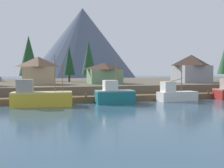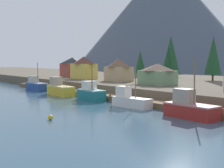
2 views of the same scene
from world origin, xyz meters
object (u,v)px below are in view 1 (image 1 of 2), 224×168
at_px(house_tan, 38,70).
at_px(conifer_mid_left, 29,56).
at_px(fishing_boat_teal, 114,95).
at_px(house_green, 104,73).
at_px(fishing_boat_white, 176,94).
at_px(fishing_boat_yellow, 40,97).
at_px(house_grey, 191,68).
at_px(conifer_near_left, 69,61).
at_px(conifer_back_left, 89,58).

height_order(house_tan, conifer_mid_left, conifer_mid_left).
relative_size(fishing_boat_teal, house_green, 1.00).
height_order(fishing_boat_white, house_tan, house_tan).
bearing_deg(fishing_boat_yellow, house_grey, 29.75).
bearing_deg(conifer_near_left, fishing_boat_yellow, -105.96).
distance_m(fishing_boat_white, house_tan, 29.23).
xyz_separation_m(fishing_boat_teal, house_tan, (-11.80, 17.25, 4.12)).
height_order(house_grey, conifer_mid_left, conifer_mid_left).
bearing_deg(conifer_near_left, fishing_boat_teal, -82.12).
height_order(house_grey, house_tan, house_grey).
bearing_deg(fishing_boat_teal, conifer_near_left, 100.72).
xyz_separation_m(house_green, conifer_near_left, (-6.53, 11.36, 3.09)).
bearing_deg(conifer_near_left, fishing_boat_white, -61.04).
relative_size(house_grey, conifer_near_left, 0.87).
height_order(house_tan, conifer_back_left, conifer_back_left).
distance_m(fishing_boat_teal, house_tan, 21.30).
xyz_separation_m(fishing_boat_teal, house_green, (2.68, 16.49, 3.50)).
xyz_separation_m(fishing_boat_white, house_grey, (13.55, 16.19, 4.83)).
bearing_deg(conifer_back_left, conifer_mid_left, 168.98).
bearing_deg(house_green, house_grey, -0.45).
bearing_deg(house_grey, fishing_boat_white, -129.92).
bearing_deg(house_grey, house_green, 179.55).
bearing_deg(fishing_boat_white, house_green, 113.17).
distance_m(fishing_boat_white, house_green, 18.96).
height_order(fishing_boat_yellow, house_grey, house_grey).
height_order(fishing_boat_white, house_grey, house_grey).
distance_m(fishing_boat_yellow, conifer_mid_left, 42.17).
distance_m(fishing_boat_white, conifer_near_left, 32.42).
bearing_deg(house_tan, house_green, -3.00).
bearing_deg(conifer_back_left, house_tan, -126.56).
bearing_deg(fishing_boat_white, conifer_back_left, 97.23).
xyz_separation_m(house_tan, conifer_near_left, (7.94, 10.60, 2.47)).
height_order(fishing_boat_yellow, fishing_boat_teal, fishing_boat_yellow).
relative_size(house_tan, conifer_back_left, 0.57).
bearing_deg(fishing_boat_teal, conifer_mid_left, 111.88).
bearing_deg(conifer_back_left, fishing_boat_white, -77.63).
bearing_deg(conifer_mid_left, fishing_boat_white, -57.90).
bearing_deg(conifer_near_left, conifer_back_left, 53.74).
height_order(fishing_boat_yellow, fishing_boat_white, fishing_boat_yellow).
bearing_deg(conifer_back_left, conifer_near_left, -126.26).
distance_m(fishing_boat_yellow, house_tan, 18.02).
height_order(house_tan, conifer_near_left, conifer_near_left).
distance_m(fishing_boat_yellow, conifer_near_left, 30.01).
bearing_deg(house_green, fishing_boat_yellow, -130.98).
xyz_separation_m(fishing_boat_white, house_green, (-8.82, 16.37, 3.73)).
bearing_deg(conifer_back_left, fishing_boat_teal, -94.99).
height_order(house_grey, conifer_near_left, conifer_near_left).
relative_size(fishing_boat_teal, house_tan, 1.11).
relative_size(fishing_boat_white, conifer_near_left, 0.80).
distance_m(fishing_boat_teal, conifer_mid_left, 44.15).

